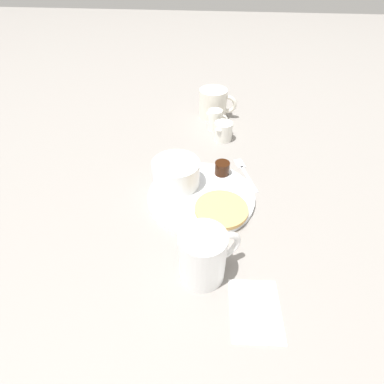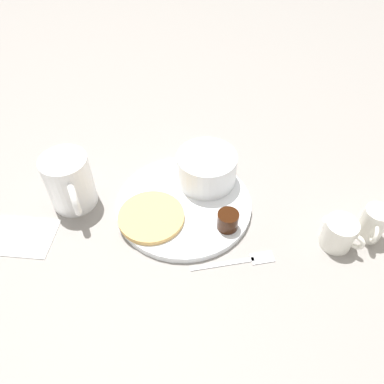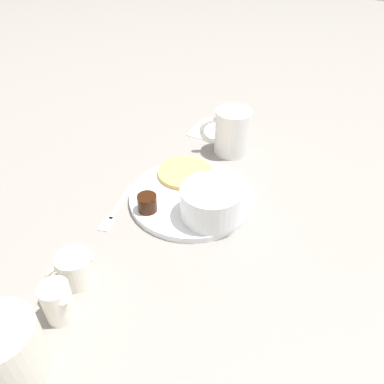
% 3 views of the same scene
% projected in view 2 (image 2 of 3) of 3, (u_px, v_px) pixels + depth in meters
% --- Properties ---
extents(ground_plane, '(4.00, 4.00, 0.00)m').
position_uv_depth(ground_plane, '(184.00, 206.00, 0.66)').
color(ground_plane, gray).
extents(plate, '(0.24, 0.24, 0.01)m').
position_uv_depth(plate, '(184.00, 204.00, 0.65)').
color(plate, white).
rests_on(plate, ground_plane).
extents(pancake_stack, '(0.11, 0.11, 0.01)m').
position_uv_depth(pancake_stack, '(151.00, 217.00, 0.62)').
color(pancake_stack, tan).
rests_on(pancake_stack, plate).
extents(bowl, '(0.11, 0.11, 0.06)m').
position_uv_depth(bowl, '(207.00, 168.00, 0.66)').
color(bowl, white).
rests_on(bowl, plate).
extents(syrup_cup, '(0.03, 0.03, 0.03)m').
position_uv_depth(syrup_cup, '(228.00, 221.00, 0.60)').
color(syrup_cup, black).
rests_on(syrup_cup, plate).
extents(butter_ramekin, '(0.04, 0.04, 0.04)m').
position_uv_depth(butter_ramekin, '(218.00, 172.00, 0.68)').
color(butter_ramekin, white).
rests_on(butter_ramekin, plate).
extents(coffee_mug, '(0.08, 0.10, 0.10)m').
position_uv_depth(coffee_mug, '(70.00, 182.00, 0.63)').
color(coffee_mug, white).
rests_on(coffee_mug, ground_plane).
extents(creamer_pitcher_near, '(0.07, 0.05, 0.05)m').
position_uv_depth(creamer_pitcher_near, '(339.00, 234.00, 0.58)').
color(creamer_pitcher_near, white).
rests_on(creamer_pitcher_near, ground_plane).
extents(creamer_pitcher_far, '(0.04, 0.06, 0.06)m').
position_uv_depth(creamer_pitcher_far, '(373.00, 223.00, 0.59)').
color(creamer_pitcher_far, white).
rests_on(creamer_pitcher_far, ground_plane).
extents(fork, '(0.13, 0.05, 0.00)m').
position_uv_depth(fork, '(243.00, 261.00, 0.58)').
color(fork, silver).
rests_on(fork, ground_plane).
extents(napkin, '(0.11, 0.08, 0.00)m').
position_uv_depth(napkin, '(22.00, 236.00, 0.61)').
color(napkin, white).
rests_on(napkin, ground_plane).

